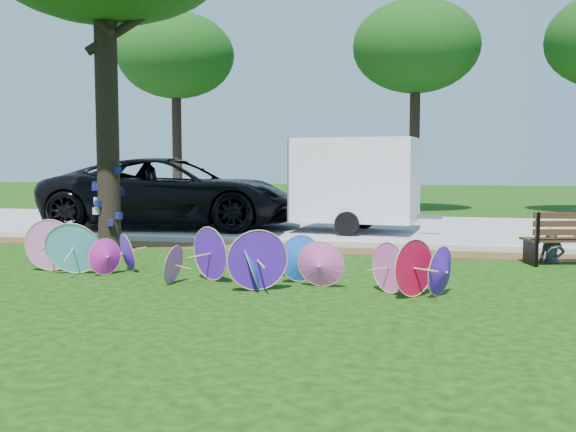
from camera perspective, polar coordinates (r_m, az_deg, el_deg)
name	(u,v)px	position (r m, az deg, el deg)	size (l,w,h in m)	color
ground	(218,293)	(8.83, -6.21, -6.81)	(90.00, 90.00, 0.00)	black
mulch_strip	(292,249)	(13.10, 0.40, -2.98)	(90.00, 1.00, 0.01)	#472D16
curb	(300,243)	(13.77, 1.06, -2.38)	(90.00, 0.30, 0.12)	#B7B5AD
street	(332,227)	(17.83, 3.90, -0.94)	(90.00, 8.00, 0.01)	gray
parasol_pile	(221,257)	(9.53, -5.98, -3.64)	(6.89, 2.02, 0.89)	#4817AC
black_van	(173,193)	(17.76, -10.19, 2.02)	(3.14, 6.81, 1.89)	black
cargo_trailer	(356,180)	(16.35, 6.09, 3.23)	(2.97, 1.88, 2.68)	white
park_bench	(574,238)	(12.24, 24.09, -1.79)	(1.77, 0.67, 0.92)	black
person_left	(553,230)	(12.21, 22.46, -1.14)	(0.43, 0.28, 1.18)	#3C4452
bg_trees	(392,48)	(23.47, 9.21, 14.49)	(19.65, 4.76, 7.40)	black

